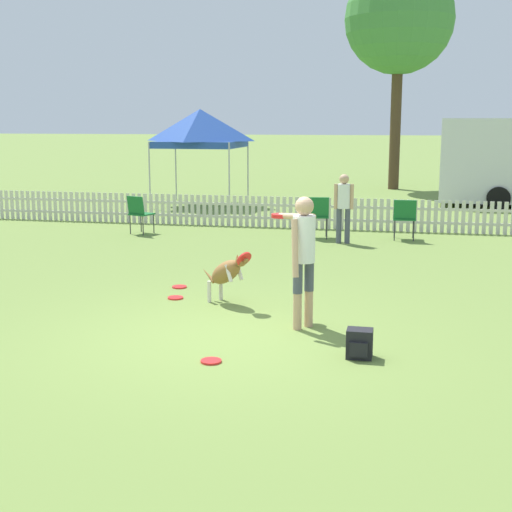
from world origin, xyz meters
TOP-DOWN VIEW (x-y plane):
  - ground_plane at (0.00, 0.00)m, footprint 240.00×240.00m
  - handler_person at (0.84, 0.61)m, footprint 0.73×1.04m
  - leaping_dog at (-0.37, 1.50)m, footprint 0.91×0.73m
  - frisbee_near_handler at (0.08, -0.92)m, footprint 0.23×0.23m
  - frisbee_near_dog at (-1.36, 2.36)m, footprint 0.23×0.23m
  - frisbee_midfield at (-1.20, 1.68)m, footprint 0.23×0.23m
  - backpack_on_grass at (1.64, -0.43)m, footprint 0.29×0.26m
  - picket_fence at (0.00, 8.97)m, footprint 24.64×0.04m
  - folding_chair_blue_left at (0.16, 7.52)m, footprint 0.52×0.54m
  - folding_chair_center at (-3.95, 7.27)m, footprint 0.58×0.59m
  - folding_chair_green_right at (2.03, 7.70)m, footprint 0.50×0.52m
  - canopy_tent_main at (-4.20, 13.11)m, footprint 2.47×2.47m
  - spectator_standing at (0.76, 7.02)m, footprint 0.42×0.27m
  - tree_left_grove at (1.49, 19.67)m, footprint 4.00×4.00m

SIDE VIEW (x-z plane):
  - ground_plane at x=0.00m, z-range 0.00..0.00m
  - frisbee_near_handler at x=0.08m, z-range 0.00..0.02m
  - frisbee_near_dog at x=-1.36m, z-range 0.00..0.02m
  - frisbee_midfield at x=-1.20m, z-range 0.00..0.02m
  - backpack_on_grass at x=1.64m, z-range 0.00..0.32m
  - picket_fence at x=0.00m, z-range 0.00..0.76m
  - leaping_dog at x=-0.37m, z-range 0.06..0.89m
  - folding_chair_center at x=-3.95m, z-range 0.09..0.98m
  - folding_chair_green_right at x=2.03m, z-range 0.09..0.99m
  - folding_chair_blue_left at x=0.16m, z-range 0.10..1.03m
  - spectator_standing at x=0.76m, z-range 0.14..1.61m
  - handler_person at x=0.84m, z-range 0.21..1.88m
  - canopy_tent_main at x=-4.20m, z-range 0.88..3.80m
  - tree_left_grove at x=1.49m, z-range 2.07..10.31m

